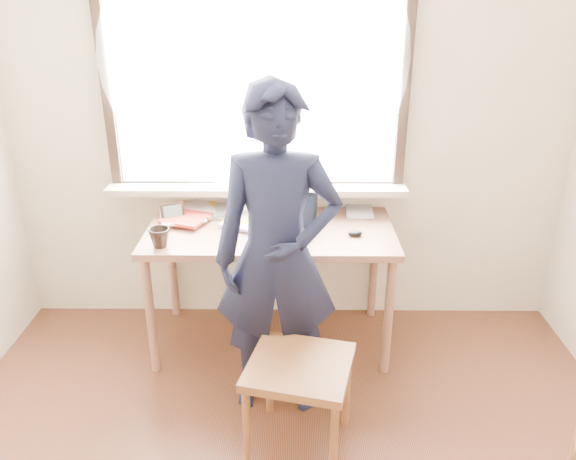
{
  "coord_description": "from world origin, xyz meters",
  "views": [
    {
      "loc": [
        0.03,
        -1.4,
        2.07
      ],
      "look_at": [
        0.0,
        0.95,
        1.06
      ],
      "focal_mm": 35.0,
      "sensor_mm": 36.0,
      "label": 1
    }
  ],
  "objects_px": {
    "desk": "(271,241)",
    "work_chair": "(299,376)",
    "mug_white": "(246,206)",
    "person": "(277,256)",
    "laptop": "(287,223)",
    "mug_dark": "(160,238)"
  },
  "relations": [
    {
      "from": "desk",
      "to": "work_chair",
      "type": "relative_size",
      "value": 2.59
    },
    {
      "from": "mug_white",
      "to": "person",
      "type": "relative_size",
      "value": 0.08
    },
    {
      "from": "desk",
      "to": "mug_white",
      "type": "distance_m",
      "value": 0.31
    },
    {
      "from": "mug_white",
      "to": "person",
      "type": "distance_m",
      "value": 0.8
    },
    {
      "from": "desk",
      "to": "mug_white",
      "type": "relative_size",
      "value": 10.73
    },
    {
      "from": "laptop",
      "to": "person",
      "type": "xyz_separation_m",
      "value": [
        -0.04,
        -0.51,
        0.03
      ]
    },
    {
      "from": "laptop",
      "to": "person",
      "type": "relative_size",
      "value": 0.22
    },
    {
      "from": "desk",
      "to": "mug_white",
      "type": "bearing_deg",
      "value": 125.79
    },
    {
      "from": "desk",
      "to": "laptop",
      "type": "xyz_separation_m",
      "value": [
        0.1,
        -0.03,
        0.13
      ]
    },
    {
      "from": "laptop",
      "to": "work_chair",
      "type": "distance_m",
      "value": 0.95
    },
    {
      "from": "mug_white",
      "to": "person",
      "type": "bearing_deg",
      "value": -73.99
    },
    {
      "from": "desk",
      "to": "mug_dark",
      "type": "height_order",
      "value": "mug_dark"
    },
    {
      "from": "work_chair",
      "to": "person",
      "type": "xyz_separation_m",
      "value": [
        -0.11,
        0.35,
        0.45
      ]
    },
    {
      "from": "laptop",
      "to": "person",
      "type": "distance_m",
      "value": 0.51
    },
    {
      "from": "mug_white",
      "to": "work_chair",
      "type": "distance_m",
      "value": 1.24
    },
    {
      "from": "mug_dark",
      "to": "work_chair",
      "type": "relative_size",
      "value": 0.21
    },
    {
      "from": "laptop",
      "to": "mug_dark",
      "type": "height_order",
      "value": "laptop"
    },
    {
      "from": "desk",
      "to": "mug_white",
      "type": "xyz_separation_m",
      "value": [
        -0.16,
        0.23,
        0.13
      ]
    },
    {
      "from": "mug_dark",
      "to": "person",
      "type": "xyz_separation_m",
      "value": [
        0.65,
        -0.28,
        0.03
      ]
    },
    {
      "from": "desk",
      "to": "person",
      "type": "bearing_deg",
      "value": -84.0
    },
    {
      "from": "mug_white",
      "to": "person",
      "type": "height_order",
      "value": "person"
    },
    {
      "from": "desk",
      "to": "person",
      "type": "xyz_separation_m",
      "value": [
        0.06,
        -0.54,
        0.16
      ]
    }
  ]
}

